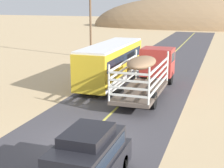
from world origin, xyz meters
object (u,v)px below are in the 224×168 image
at_px(suv_near, 88,160).
at_px(power_pole_mid, 90,18).
at_px(livestock_truck, 152,67).
at_px(bus, 111,62).

height_order(suv_near, power_pole_mid, power_pole_mid).
bearing_deg(livestock_truck, suv_near, -86.80).
bearing_deg(suv_near, bus, 105.78).
height_order(livestock_truck, bus, bus).
relative_size(livestock_truck, power_pole_mid, 1.12).
xyz_separation_m(livestock_truck, bus, (-3.58, 1.11, -0.04)).
distance_m(bus, power_pole_mid, 13.34).
bearing_deg(livestock_truck, bus, 162.79).
distance_m(suv_near, livestock_truck, 14.45).
xyz_separation_m(livestock_truck, power_pole_mid, (-9.96, 12.47, 2.85)).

